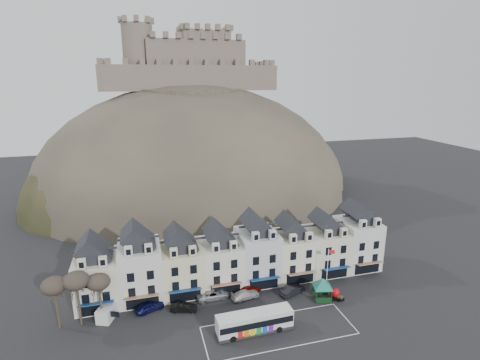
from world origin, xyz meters
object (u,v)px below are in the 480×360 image
bus_shelter (323,283)px  car_black (184,307)px  car_navy (149,306)px  car_charcoal (292,290)px  bus (255,321)px  car_maroon (250,289)px  white_van (109,310)px  car_white (245,294)px  flagpole (328,266)px  car_silver (213,294)px  red_buoy (335,294)px

bus_shelter → car_black: size_ratio=1.43×
car_navy → car_charcoal: size_ratio=0.98×
bus → car_black: (-9.31, 7.71, -1.07)m
bus_shelter → car_maroon: bus_shelter is taller
white_van → car_white: bearing=19.2°
flagpole → car_silver: (-19.68, 2.56, -3.62)m
white_van → car_maroon: white_van is taller
car_maroon → car_charcoal: car_charcoal is taller
car_silver → car_maroon: car_silver is taller
red_buoy → car_silver: size_ratio=0.37×
bus_shelter → car_charcoal: (-4.18, 2.64, -2.20)m
car_black → bus: bearing=-114.4°
car_navy → car_black: bearing=-126.3°
bus_shelter → car_maroon: bearing=167.9°
red_buoy → flagpole: flagpole is taller
car_navy → red_buoy: bearing=-119.0°
white_van → car_navy: white_van is taller
white_van → car_white: 21.75m
car_black → white_van: bearing=96.2°
bus → car_silver: 10.84m
car_black → red_buoy: bearing=-82.6°
bus → car_maroon: 10.37m
car_navy → white_van: bearing=68.2°
white_van → car_silver: size_ratio=0.94×
red_buoy → car_navy: 30.33m
flagpole → red_buoy: bearing=-93.0°
bus_shelter → car_black: (-22.66, 2.76, -2.30)m
bus → white_van: 22.73m
car_maroon → car_charcoal: size_ratio=0.87×
car_black → car_maroon: size_ratio=1.01×
car_charcoal → white_van: bearing=63.7°
flagpole → white_van: bearing=176.7°
white_van → bus_shelter: bearing=14.1°
bus → red_buoy: 16.02m
bus_shelter → white_van: bus_shelter is taller
car_black → car_silver: 5.68m
bus → flagpole: (15.57, 7.43, 2.65)m
bus → red_buoy: (15.41, 4.31, -0.72)m
car_white → car_black: bearing=82.3°
car_silver → car_white: (5.20, -1.46, -0.06)m
white_van → car_navy: 6.13m
red_buoy → car_white: red_buoy is taller
bus_shelter → white_van: (-33.99, 4.55, -1.90)m
bus → white_van: size_ratio=2.19×
flagpole → car_silver: 20.18m
white_van → car_silver: 16.53m
white_van → car_silver: white_van is taller
bus → flagpole: size_ratio=1.46×
car_silver → car_maroon: size_ratio=1.33×
car_silver → car_charcoal: (13.29, -2.40, 0.01)m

